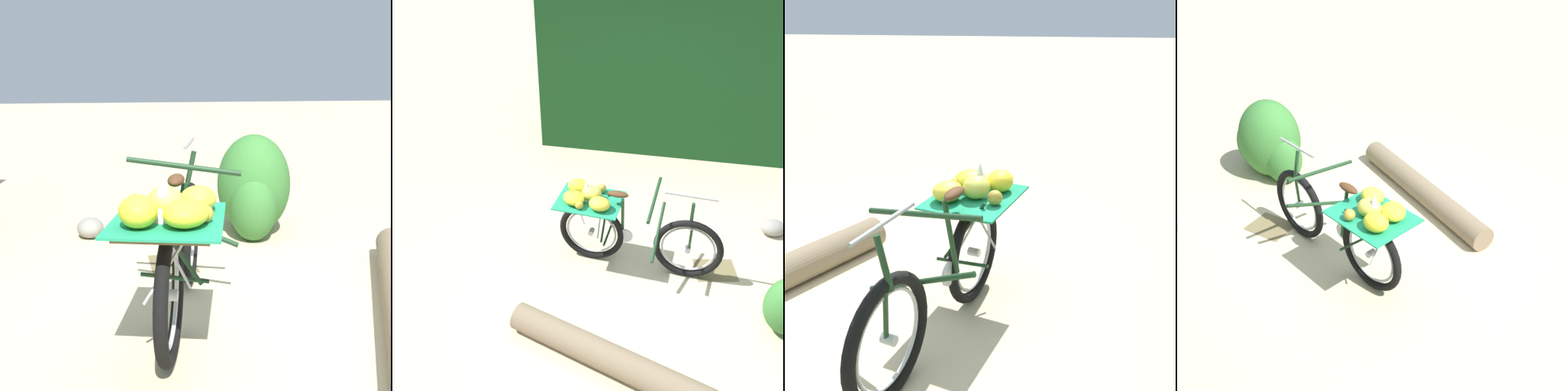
# 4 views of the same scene
# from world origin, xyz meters

# --- Properties ---
(ground_plane) EXTENTS (60.00, 60.00, 0.00)m
(ground_plane) POSITION_xyz_m (0.00, 0.00, 0.00)
(ground_plane) COLOR beige
(foliage_hedge) EXTENTS (4.31, 1.70, 2.54)m
(foliage_hedge) POSITION_xyz_m (-1.00, -3.11, 1.27)
(foliage_hedge) COLOR #19471E
(foliage_hedge) RESTS_ON ground_plane
(bicycle) EXTENTS (1.79, 0.90, 1.03)m
(bicycle) POSITION_xyz_m (0.01, -0.23, 0.52)
(bicycle) COLOR black
(bicycle) RESTS_ON ground_plane
(fallen_log) EXTENTS (1.99, 1.26, 0.26)m
(fallen_log) POSITION_xyz_m (0.11, 1.18, 0.13)
(fallen_log) COLOR #7F6B51
(fallen_log) RESTS_ON ground_plane
(path_stone) EXTENTS (0.29, 0.25, 0.18)m
(path_stone) POSITION_xyz_m (-1.86, -0.77, 0.09)
(path_stone) COLOR gray
(path_stone) RESTS_ON ground_plane
(leaf_litter_patch) EXTENTS (0.44, 0.36, 0.01)m
(leaf_litter_patch) POSITION_xyz_m (-1.02, -0.11, 0.00)
(leaf_litter_patch) COLOR olive
(leaf_litter_patch) RESTS_ON ground_plane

